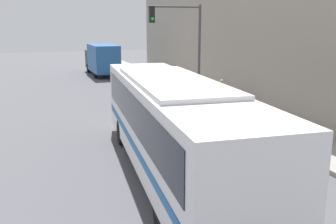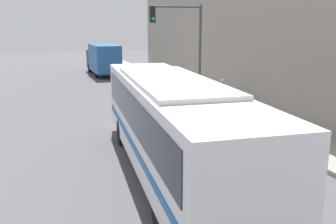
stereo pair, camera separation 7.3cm
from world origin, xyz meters
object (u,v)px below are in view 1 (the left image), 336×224
(city_bus, at_px, (171,120))
(fire_hydrant, at_px, (290,134))
(parking_meter, at_px, (202,90))
(delivery_truck, at_px, (102,58))
(traffic_light_pole, at_px, (183,37))
(pedestrian_near_corner, at_px, (221,94))

(city_bus, bearing_deg, fire_hydrant, 16.05)
(parking_meter, bearing_deg, city_bus, -120.64)
(fire_hydrant, xyz_separation_m, parking_meter, (0.00, 8.23, 0.45))
(delivery_truck, distance_m, traffic_light_pole, 15.49)
(fire_hydrant, bearing_deg, delivery_truck, 97.10)
(traffic_light_pole, bearing_deg, delivery_truck, 97.87)
(city_bus, relative_size, pedestrian_near_corner, 7.21)
(delivery_truck, distance_m, pedestrian_near_corner, 17.91)
(delivery_truck, relative_size, pedestrian_near_corner, 4.30)
(city_bus, relative_size, fire_hydrant, 15.38)
(fire_hydrant, xyz_separation_m, pedestrian_near_corner, (0.44, 6.59, 0.45))
(city_bus, height_order, parking_meter, city_bus)
(delivery_truck, bearing_deg, traffic_light_pole, -82.13)
(pedestrian_near_corner, bearing_deg, delivery_truck, 101.11)
(city_bus, bearing_deg, pedestrian_near_corner, 57.58)
(city_bus, height_order, fire_hydrant, city_bus)
(fire_hydrant, height_order, parking_meter, parking_meter)
(fire_hydrant, height_order, traffic_light_pole, traffic_light_pole)
(fire_hydrant, xyz_separation_m, traffic_light_pole, (-0.92, 9.02, 3.54))
(parking_meter, bearing_deg, traffic_light_pole, 139.42)
(delivery_truck, distance_m, parking_meter, 16.22)
(fire_hydrant, bearing_deg, city_bus, -169.41)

